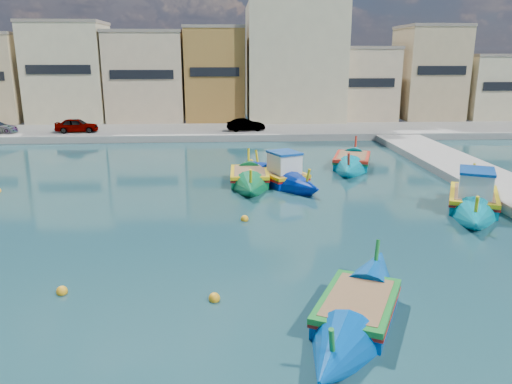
# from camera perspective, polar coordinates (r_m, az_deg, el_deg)

# --- Properties ---
(ground) EXTENTS (160.00, 160.00, 0.00)m
(ground) POSITION_cam_1_polar(r_m,az_deg,el_deg) (17.56, -12.19, -9.81)
(ground) COLOR #153741
(ground) RESTS_ON ground
(north_quay) EXTENTS (80.00, 8.00, 0.60)m
(north_quay) POSITION_cam_1_polar(r_m,az_deg,el_deg) (48.31, -6.54, 6.82)
(north_quay) COLOR gray
(north_quay) RESTS_ON ground
(north_townhouses) EXTENTS (83.20, 7.87, 10.19)m
(north_townhouses) POSITION_cam_1_polar(r_m,az_deg,el_deg) (55.26, 0.83, 12.86)
(north_townhouses) COLOR #C7AE89
(north_townhouses) RESTS_ON ground
(church_block) EXTENTS (10.00, 10.00, 19.10)m
(church_block) POSITION_cam_1_polar(r_m,az_deg,el_deg) (56.19, 4.32, 16.34)
(church_block) COLOR beige
(church_block) RESTS_ON ground
(parked_cars) EXTENTS (26.49, 1.80, 1.28)m
(parked_cars) POSITION_cam_1_polar(r_m,az_deg,el_deg) (48.27, -18.41, 7.20)
(parked_cars) COLOR #4C1919
(parked_cars) RESTS_ON north_quay
(luzzu_turquoise_cabin) EXTENTS (6.13, 9.83, 3.16)m
(luzzu_turquoise_cabin) POSITION_cam_1_polar(r_m,az_deg,el_deg) (27.18, 23.59, -0.86)
(luzzu_turquoise_cabin) COLOR #008AA3
(luzzu_turquoise_cabin) RESTS_ON ground
(luzzu_blue_cabin) EXTENTS (5.32, 8.61, 3.01)m
(luzzu_blue_cabin) POSITION_cam_1_polar(r_m,az_deg,el_deg) (29.79, 2.81, 1.73)
(luzzu_blue_cabin) COLOR #0025A8
(luzzu_blue_cabin) RESTS_ON ground
(luzzu_cyan_mid) EXTENTS (4.99, 9.62, 2.78)m
(luzzu_cyan_mid) POSITION_cam_1_polar(r_m,az_deg,el_deg) (34.92, 10.90, 3.37)
(luzzu_cyan_mid) COLOR #00839B
(luzzu_cyan_mid) RESTS_ON ground
(luzzu_green) EXTENTS (2.34, 8.44, 2.64)m
(luzzu_green) POSITION_cam_1_polar(r_m,az_deg,el_deg) (29.78, -0.74, 1.58)
(luzzu_green) COLOR #0A703C
(luzzu_green) RESTS_ON ground
(luzzu_blue_south) EXTENTS (5.40, 8.34, 2.41)m
(luzzu_blue_south) POSITION_cam_1_polar(r_m,az_deg,el_deg) (15.06, 11.50, -13.16)
(luzzu_blue_south) COLOR #004AAC
(luzzu_blue_south) RESTS_ON ground
(mooring_buoys) EXTENTS (26.52, 20.94, 0.36)m
(mooring_buoys) POSITION_cam_1_polar(r_m,az_deg,el_deg) (22.96, -4.41, -3.21)
(mooring_buoys) COLOR #FFAE1A
(mooring_buoys) RESTS_ON ground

